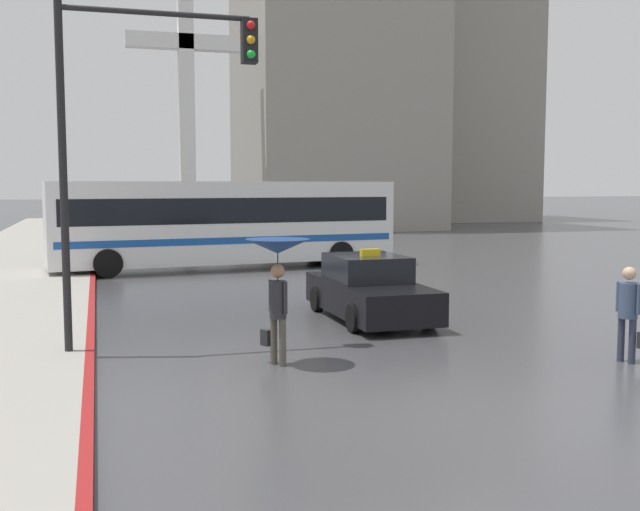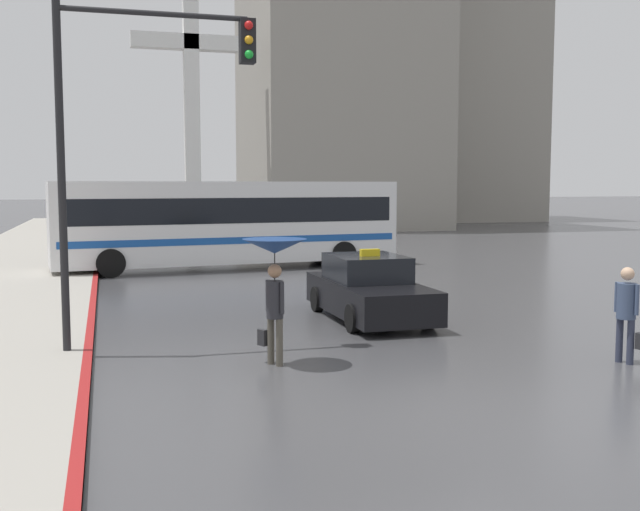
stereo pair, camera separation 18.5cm
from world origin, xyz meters
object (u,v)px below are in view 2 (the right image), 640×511
object	(u,v)px
taxi	(369,290)
pedestrian_man	(627,308)
monument_cross	(191,84)
city_bus	(229,220)
traffic_light	(136,110)
pedestrian_with_umbrella	(274,262)

from	to	relation	value
taxi	pedestrian_man	bearing A→B (deg)	118.16
monument_cross	city_bus	bearing A→B (deg)	-92.63
city_bus	traffic_light	distance (m)	14.07
taxi	city_bus	world-z (taller)	city_bus
pedestrian_man	taxi	bearing A→B (deg)	-167.42
pedestrian_with_umbrella	traffic_light	bearing A→B (deg)	24.53
pedestrian_with_umbrella	monument_cross	bearing A→B (deg)	-33.26
city_bus	monument_cross	world-z (taller)	monument_cross
city_bus	taxi	bearing A→B (deg)	-178.71
city_bus	traffic_light	xyz separation A→B (m)	(-3.76, -13.29, 2.64)
taxi	pedestrian_man	xyz separation A→B (m)	(2.82, -5.26, 0.30)
monument_cross	traffic_light	bearing A→B (deg)	-98.11
pedestrian_with_umbrella	traffic_light	size ratio (longest dim) A/B	0.34
pedestrian_with_umbrella	city_bus	bearing A→B (deg)	-35.25
taxi	pedestrian_with_umbrella	world-z (taller)	pedestrian_with_umbrella
pedestrian_with_umbrella	monument_cross	world-z (taller)	monument_cross
pedestrian_man	monument_cross	bearing A→B (deg)	169.78
city_bus	pedestrian_man	xyz separation A→B (m)	(4.24, -16.44, -0.80)
pedestrian_man	traffic_light	world-z (taller)	traffic_light
monument_cross	taxi	bearing A→B (deg)	-88.99
city_bus	pedestrian_with_umbrella	distance (m)	14.97
city_bus	pedestrian_man	distance (m)	16.99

